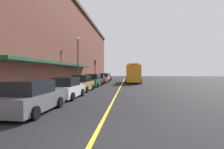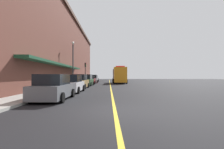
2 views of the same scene
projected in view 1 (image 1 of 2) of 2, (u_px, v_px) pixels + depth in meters
name	position (u px, v px, depth m)	size (l,w,h in m)	color
ground_plane	(122.00, 84.00, 30.32)	(112.00, 112.00, 0.00)	black
sidewalk_left	(87.00, 84.00, 30.90)	(2.40, 70.00, 0.15)	#9E9B93
lane_center_stripe	(122.00, 84.00, 30.32)	(0.16, 70.00, 0.01)	gold
brick_building_left	(51.00, 44.00, 30.35)	(11.03, 64.00, 13.88)	brown
parked_car_0	(32.00, 98.00, 9.30)	(2.14, 4.51, 1.72)	#595B60
parked_car_1	(67.00, 88.00, 14.42)	(2.04, 4.25, 1.73)	silver
parked_car_2	(82.00, 84.00, 19.66)	(2.07, 4.26, 1.82)	#A5844C
parked_car_3	(94.00, 81.00, 25.60)	(2.15, 4.60, 1.87)	#2D5133
parked_car_4	(99.00, 80.00, 30.86)	(2.19, 4.25, 1.67)	maroon
parked_car_5	(104.00, 78.00, 36.54)	(2.18, 4.50, 1.87)	silver
parked_car_6	(107.00, 77.00, 42.06)	(2.14, 4.27, 1.76)	black
utility_truck	(133.00, 74.00, 34.26)	(2.94, 8.60, 3.64)	orange
parking_meter_0	(89.00, 78.00, 28.96)	(0.14, 0.18, 1.33)	#4C4C51
parking_meter_1	(79.00, 80.00, 22.95)	(0.14, 0.18, 1.33)	#4C4C51
parking_meter_2	(75.00, 81.00, 21.44)	(0.14, 0.18, 1.33)	#4C4C51
parking_meter_3	(44.00, 86.00, 13.55)	(0.14, 0.18, 1.33)	#4C4C51
street_lamp_left	(78.00, 56.00, 24.62)	(0.44, 0.44, 6.94)	#33383D
traffic_light_near	(95.00, 67.00, 33.91)	(0.38, 0.36, 4.30)	#232326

